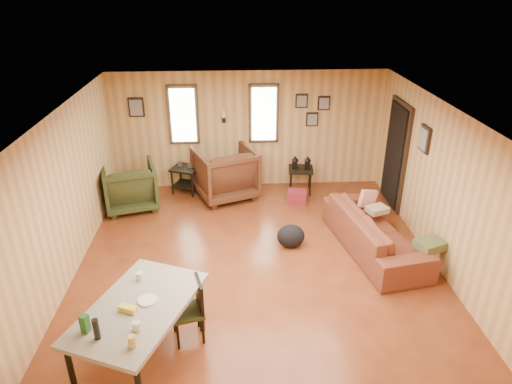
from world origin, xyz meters
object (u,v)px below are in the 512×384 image
(end_table, at_px, (186,175))
(dining_table, at_px, (138,312))
(recliner_green, at_px, (130,184))
(recliner_brown, at_px, (225,171))
(sofa, at_px, (375,225))
(side_table, at_px, (301,167))

(end_table, relative_size, dining_table, 0.37)
(recliner_green, relative_size, end_table, 1.45)
(recliner_green, bearing_deg, dining_table, 86.44)
(recliner_brown, bearing_deg, sofa, 117.18)
(recliner_brown, bearing_deg, end_table, -38.83)
(sofa, relative_size, end_table, 3.40)
(end_table, bearing_deg, recliner_green, -147.69)
(recliner_brown, xyz_separation_m, end_table, (-0.80, 0.25, -0.19))
(dining_table, bearing_deg, recliner_green, 124.83)
(recliner_green, height_order, end_table, recliner_green)
(end_table, distance_m, side_table, 2.34)
(side_table, relative_size, dining_table, 0.42)
(sofa, height_order, dining_table, dining_table)
(end_table, xyz_separation_m, side_table, (2.34, -0.09, 0.15))
(recliner_green, bearing_deg, sofa, 141.59)
(end_table, height_order, dining_table, dining_table)
(end_table, distance_m, dining_table, 4.61)
(sofa, distance_m, recliner_green, 4.55)
(recliner_brown, relative_size, side_table, 1.44)
(recliner_green, relative_size, dining_table, 0.53)
(dining_table, bearing_deg, side_table, 83.70)
(sofa, distance_m, recliner_brown, 3.20)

